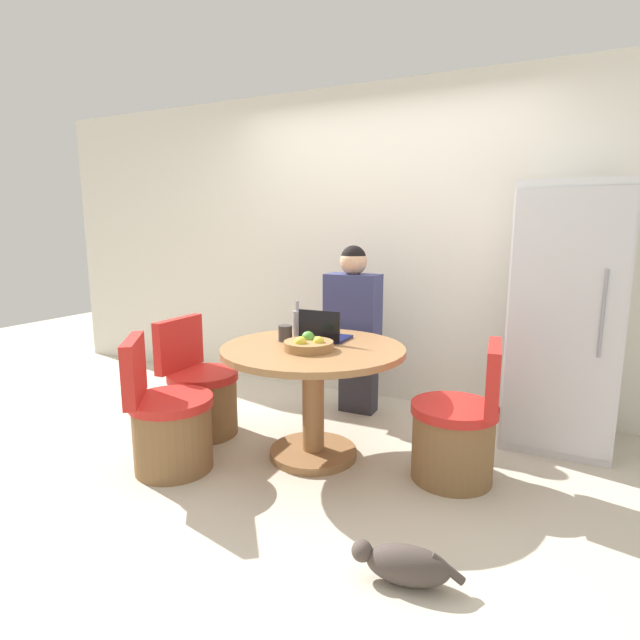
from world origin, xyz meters
name	(u,v)px	position (x,y,z in m)	size (l,w,h in m)	color
ground_plane	(300,464)	(0.00, 0.00, 0.00)	(12.00, 12.00, 0.00)	beige
wall_back	(381,246)	(0.00, 1.47, 1.30)	(7.00, 0.06, 2.60)	silver
refrigerator	(564,317)	(1.41, 1.09, 0.87)	(0.66, 0.69, 1.74)	silver
dining_table	(313,378)	(0.02, 0.14, 0.52)	(1.14, 1.14, 0.73)	olive
chair_near_left_corner	(169,426)	(-0.69, -0.39, 0.27)	(0.57, 0.57, 0.82)	brown
chair_left_side	(201,396)	(-0.86, 0.13, 0.27)	(0.49, 0.49, 0.82)	brown
chair_right_side	(457,435)	(0.90, 0.23, 0.27)	(0.50, 0.49, 0.82)	brown
person_seated	(355,324)	(-0.02, 0.93, 0.73)	(0.40, 0.37, 1.33)	#2D2D38
laptop	(324,334)	(0.01, 0.33, 0.77)	(0.29, 0.24, 0.21)	#141947
fruit_bowl	(309,345)	(0.04, 0.04, 0.76)	(0.30, 0.30, 0.10)	olive
coffee_cup	(285,333)	(-0.21, 0.20, 0.78)	(0.09, 0.09, 0.10)	#383333
bottle	(297,323)	(-0.20, 0.34, 0.82)	(0.06, 0.06, 0.25)	#9999A3
cat	(405,564)	(0.88, -0.75, 0.09)	(0.47, 0.20, 0.17)	#473D38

